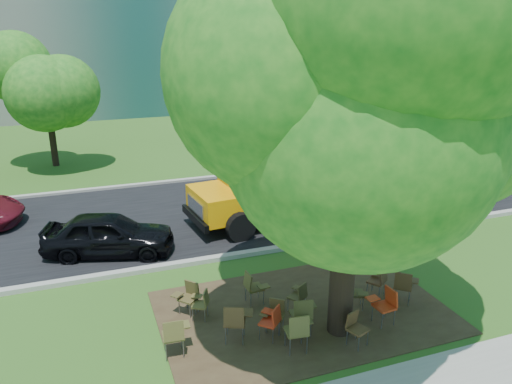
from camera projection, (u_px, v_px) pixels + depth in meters
name	position (u px, v px, depth m)	size (l,w,h in m)	color
ground	(259.00, 310.00, 12.48)	(160.00, 160.00, 0.00)	#2C531A
dirt_patch	(303.00, 312.00, 12.35)	(7.00, 4.50, 0.03)	#382819
asphalt_road	(194.00, 214.00, 18.71)	(80.00, 8.00, 0.04)	black
kerb_near	(225.00, 257.00, 15.13)	(80.00, 0.25, 0.14)	gray
kerb_far	(173.00, 181.00, 22.34)	(80.00, 0.25, 0.14)	gray
bg_tree_2	(45.00, 80.00, 23.76)	(4.80, 4.80, 6.62)	black
bg_tree_3	(310.00, 59.00, 25.91)	(5.60, 5.60, 7.84)	black
bg_tree_4	(447.00, 70.00, 27.82)	(5.00, 5.00, 6.85)	black
main_tree	(354.00, 92.00, 9.84)	(7.20, 7.20, 9.12)	black
school_bus	(356.00, 163.00, 19.20)	(12.27, 3.95, 2.95)	orange
chair_0	(175.00, 333.00, 10.54)	(0.64, 0.55, 0.94)	brown
chair_1	(236.00, 319.00, 11.00)	(0.79, 0.62, 0.98)	#463119
chair_2	(272.00, 319.00, 11.16)	(0.57, 0.72, 0.84)	red
chair_3	(275.00, 312.00, 11.49)	(0.67, 0.53, 0.79)	#4B3F20
chair_4	(298.00, 329.00, 10.67)	(0.68, 0.57, 0.97)	#4F4B22
chair_5	(356.00, 326.00, 10.92)	(0.56, 0.63, 0.82)	#4D331B
chair_6	(385.00, 302.00, 11.74)	(0.59, 0.61, 0.92)	#BE3614
chair_7	(404.00, 284.00, 12.57)	(0.78, 0.62, 0.91)	#433018
chair_8	(202.00, 301.00, 11.94)	(0.50, 0.64, 0.77)	brown
chair_9	(189.00, 294.00, 12.16)	(0.72, 0.57, 0.84)	#4A3F20
chair_10	(253.00, 285.00, 12.54)	(0.55, 0.58, 0.89)	#48421F
chair_11	(299.00, 294.00, 12.25)	(0.52, 0.65, 0.78)	#423A1C
chair_12	(354.00, 291.00, 12.35)	(0.53, 0.67, 0.83)	#423E1C
chair_13	(379.00, 278.00, 12.91)	(0.57, 0.72, 0.86)	#52331D
chair_14	(303.00, 312.00, 11.28)	(0.69, 0.57, 0.97)	#423F1C
black_car	(109.00, 234.00, 15.27)	(1.58, 3.92, 1.34)	black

